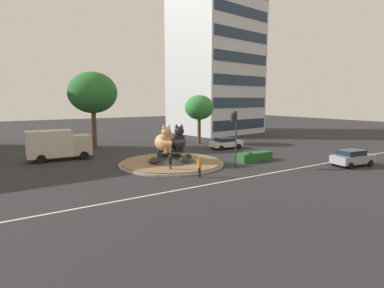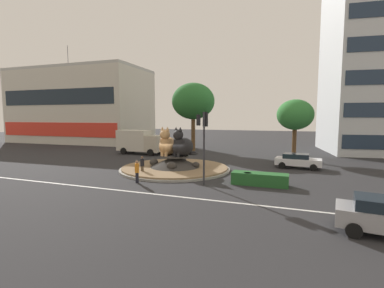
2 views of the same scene
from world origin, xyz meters
TOP-DOWN VIEW (x-y plane):
  - ground_plane at (0.00, 0.00)m, footprint 160.00×160.00m
  - lane_centreline at (0.00, -8.01)m, footprint 112.00×0.20m
  - roundabout_island at (-0.01, 0.01)m, footprint 10.34×10.34m
  - cat_statue_calico at (-0.79, 0.06)m, footprint 1.67×2.69m
  - cat_statue_black at (0.76, -0.05)m, footprint 2.36×2.74m
  - traffic_light_mast at (4.27, -4.52)m, footprint 0.76×0.48m
  - office_tower at (22.10, 21.85)m, footprint 16.00×14.58m
  - clipped_hedge_strip at (8.20, -3.23)m, footprint 4.04×1.20m
  - broadleaf_tree_behind_island at (10.59, 10.60)m, footprint 4.14×4.14m
  - second_tree_near_tower at (-3.40, 14.51)m, footprint 6.23×6.23m
  - pedestrian_black_shirt at (-1.80, -2.94)m, footprint 0.34×0.34m
  - pedestrian_orange_shirt at (-0.60, -5.76)m, footprint 0.32×0.32m
  - sedan_on_far_lane at (10.92, 4.90)m, footprint 4.34×2.34m
  - hatchback_near_shophouse at (14.29, -10.23)m, footprint 4.40×2.52m
  - delivery_box_truck at (-8.99, 8.58)m, footprint 6.45×2.85m
  - litter_bin at (7.35, -3.46)m, footprint 0.56×0.56m

SIDE VIEW (x-z plane):
  - ground_plane at x=0.00m, z-range 0.00..0.00m
  - lane_centreline at x=0.00m, z-range 0.00..0.01m
  - clipped_hedge_strip at x=8.20m, z-range 0.00..0.90m
  - litter_bin at x=7.35m, z-range 0.00..0.90m
  - roundabout_island at x=-0.01m, z-range -0.22..1.13m
  - sedan_on_far_lane at x=10.92m, z-range 0.05..1.47m
  - hatchback_near_shophouse at x=14.29m, z-range 0.04..1.63m
  - pedestrian_black_shirt at x=-1.80m, z-range 0.04..1.64m
  - pedestrian_orange_shirt at x=-0.60m, z-range 0.06..1.78m
  - delivery_box_truck at x=-8.99m, z-range 0.11..3.32m
  - cat_statue_calico at x=-0.79m, z-range 0.99..3.72m
  - cat_statue_black at x=0.76m, z-range 0.99..3.72m
  - traffic_light_mast at x=4.27m, z-range 1.23..6.57m
  - broadleaf_tree_behind_island at x=10.59m, z-range 1.70..8.72m
  - second_tree_near_tower at x=-3.40m, z-range 2.28..12.21m
  - office_tower at x=22.10m, z-range 0.00..31.02m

